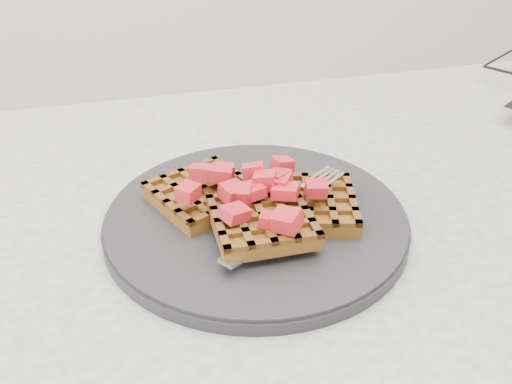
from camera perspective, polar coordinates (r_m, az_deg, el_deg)
The scene contains 5 objects.
table at distance 0.67m, azimuth 13.59°, elevation -11.05°, with size 1.20×0.80×0.75m.
plate at distance 0.57m, azimuth 0.00°, elevation -2.76°, with size 0.30×0.30×0.02m, color black.
waffles at distance 0.55m, azimuth 0.12°, elevation -1.32°, with size 0.21×0.18×0.03m.
strawberry_pile at distance 0.54m, azimuth 0.00°, elevation 1.26°, with size 0.15×0.15×0.02m, color #A20B17, non-canonical shape.
fork at distance 0.54m, azimuth 3.73°, elevation -2.59°, with size 0.02×0.18×0.02m, color silver, non-canonical shape.
Camera 1 is at (-0.27, -0.42, 1.08)m, focal length 40.00 mm.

